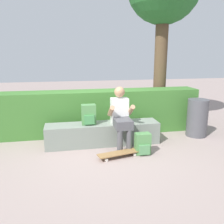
# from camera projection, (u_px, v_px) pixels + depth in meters

# --- Properties ---
(ground_plane) EXTENTS (24.00, 24.00, 0.00)m
(ground_plane) POSITION_uv_depth(u_px,v_px,m) (105.00, 150.00, 4.73)
(ground_plane) COLOR gray
(bench_main) EXTENTS (2.31, 0.47, 0.45)m
(bench_main) POSITION_uv_depth(u_px,v_px,m) (103.00, 134.00, 4.99)
(bench_main) COLOR gray
(bench_main) RESTS_ON ground
(person_skater) EXTENTS (0.49, 0.62, 1.20)m
(person_skater) POSITION_uv_depth(u_px,v_px,m) (121.00, 116.00, 4.75)
(person_skater) COLOR white
(person_skater) RESTS_ON ground
(skateboard_near_person) EXTENTS (0.82, 0.38, 0.09)m
(skateboard_near_person) POSITION_uv_depth(u_px,v_px,m) (119.00, 153.00, 4.38)
(skateboard_near_person) COLOR olive
(skateboard_near_person) RESTS_ON ground
(backpack_on_bench) EXTENTS (0.28, 0.23, 0.40)m
(backpack_on_bench) POSITION_uv_depth(u_px,v_px,m) (89.00, 115.00, 4.83)
(backpack_on_bench) COLOR #51894C
(backpack_on_bench) RESTS_ON bench_main
(backpack_on_ground) EXTENTS (0.28, 0.23, 0.40)m
(backpack_on_ground) POSITION_uv_depth(u_px,v_px,m) (143.00, 144.00, 4.51)
(backpack_on_ground) COLOR #51894C
(backpack_on_ground) RESTS_ON ground
(hedge_row) EXTENTS (5.62, 0.58, 1.00)m
(hedge_row) POSITION_uv_depth(u_px,v_px,m) (79.00, 113.00, 5.58)
(hedge_row) COLOR #3D732E
(hedge_row) RESTS_ON ground
(trash_bin) EXTENTS (0.46, 0.46, 0.84)m
(trash_bin) POSITION_uv_depth(u_px,v_px,m) (197.00, 118.00, 5.46)
(trash_bin) COLOR #4C4C51
(trash_bin) RESTS_ON ground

